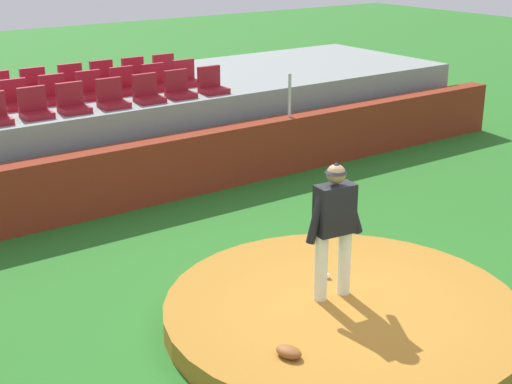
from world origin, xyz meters
TOP-DOWN VIEW (x-y plane):
  - ground_plane at (0.00, 0.00)m, footprint 60.00×60.00m
  - pitchers_mound at (0.00, 0.00)m, footprint 4.34×4.34m
  - pitcher at (0.00, 0.22)m, footprint 0.80×0.31m
  - baseball at (0.28, 0.61)m, footprint 0.07×0.07m
  - fielding_glove at (-1.27, -0.56)m, footprint 0.27×0.34m
  - brick_barrier at (0.00, 5.15)m, footprint 17.78×0.40m
  - fence_post_right at (3.20, 5.15)m, footprint 0.06×0.06m
  - bleacher_platform at (0.00, 7.69)m, footprint 16.79×4.02m
  - stadium_chair_1 at (-1.39, 6.24)m, footprint 0.48×0.44m
  - stadium_chair_2 at (-0.72, 6.23)m, footprint 0.48×0.44m
  - stadium_chair_3 at (-0.00, 6.19)m, footprint 0.48×0.44m
  - stadium_chair_4 at (0.72, 6.20)m, footprint 0.48×0.44m
  - stadium_chair_5 at (1.38, 6.21)m, footprint 0.48×0.44m
  - stadium_chair_6 at (2.11, 6.19)m, footprint 0.48×0.44m
  - stadium_chair_8 at (-1.42, 7.10)m, footprint 0.48×0.44m
  - stadium_chair_9 at (-0.69, 7.13)m, footprint 0.48×0.44m
  - stadium_chair_10 at (0.01, 7.10)m, footprint 0.48×0.44m
  - stadium_chair_11 at (0.70, 7.12)m, footprint 0.48×0.44m
  - stadium_chair_12 at (1.37, 7.08)m, footprint 0.48×0.44m
  - stadium_chair_13 at (2.08, 7.12)m, footprint 0.48×0.44m
  - stadium_chair_16 at (-0.73, 8.01)m, footprint 0.48×0.44m
  - stadium_chair_17 at (0.03, 8.01)m, footprint 0.48×0.44m
  - stadium_chair_18 at (0.70, 8.03)m, footprint 0.48×0.44m
  - stadium_chair_19 at (1.39, 8.00)m, footprint 0.48×0.44m
  - stadium_chair_20 at (2.10, 7.99)m, footprint 0.48×0.44m

SIDE VIEW (x-z plane):
  - ground_plane at x=0.00m, z-range 0.00..0.00m
  - pitchers_mound at x=0.00m, z-range 0.00..0.27m
  - baseball at x=0.28m, z-range 0.27..0.34m
  - fielding_glove at x=-1.27m, z-range 0.27..0.38m
  - brick_barrier at x=0.00m, z-range 0.00..1.10m
  - bleacher_platform at x=0.00m, z-range 0.00..1.53m
  - pitcher at x=0.00m, z-range 0.41..2.13m
  - fence_post_right at x=3.20m, z-range 1.10..1.94m
  - stadium_chair_1 at x=-1.39m, z-range 1.43..1.93m
  - stadium_chair_2 at x=-0.72m, z-range 1.43..1.93m
  - stadium_chair_3 at x=0.00m, z-range 1.43..1.93m
  - stadium_chair_4 at x=0.72m, z-range 1.43..1.93m
  - stadium_chair_5 at x=1.38m, z-range 1.43..1.93m
  - stadium_chair_6 at x=2.11m, z-range 1.43..1.93m
  - stadium_chair_8 at x=-1.42m, z-range 1.43..1.93m
  - stadium_chair_9 at x=-0.69m, z-range 1.43..1.93m
  - stadium_chair_10 at x=0.01m, z-range 1.43..1.93m
  - stadium_chair_11 at x=0.70m, z-range 1.43..1.93m
  - stadium_chair_12 at x=1.37m, z-range 1.43..1.93m
  - stadium_chair_13 at x=2.08m, z-range 1.43..1.93m
  - stadium_chair_16 at x=-0.73m, z-range 1.43..1.93m
  - stadium_chair_17 at x=0.03m, z-range 1.43..1.93m
  - stadium_chair_18 at x=0.70m, z-range 1.43..1.93m
  - stadium_chair_19 at x=1.39m, z-range 1.43..1.93m
  - stadium_chair_20 at x=2.10m, z-range 1.43..1.93m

